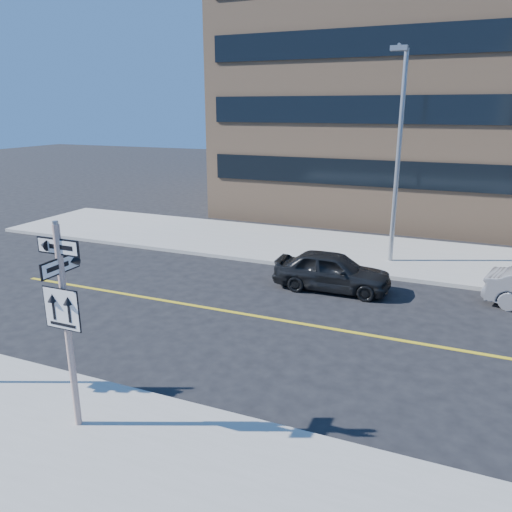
% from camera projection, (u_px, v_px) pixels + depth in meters
% --- Properties ---
extents(ground, '(120.00, 120.00, 0.00)m').
position_uv_depth(ground, '(152.00, 371.00, 12.02)').
color(ground, black).
rests_on(ground, ground).
extents(sign_pole, '(0.92, 0.92, 4.06)m').
position_uv_depth(sign_pole, '(66.00, 316.00, 9.10)').
color(sign_pole, white).
rests_on(sign_pole, near_sidewalk).
extents(parked_car_a, '(1.68, 4.03, 1.36)m').
position_uv_depth(parked_car_a, '(332.00, 271.00, 17.21)').
color(parked_car_a, black).
rests_on(parked_car_a, ground).
extents(streetlight_a, '(0.55, 2.25, 8.00)m').
position_uv_depth(streetlight_a, '(398.00, 145.00, 18.68)').
color(streetlight_a, gray).
rests_on(streetlight_a, far_sidewalk).
extents(building_brick, '(18.00, 18.00, 18.00)m').
position_uv_depth(building_brick, '(402.00, 59.00, 30.80)').
color(building_brick, '#A7805D').
rests_on(building_brick, ground).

